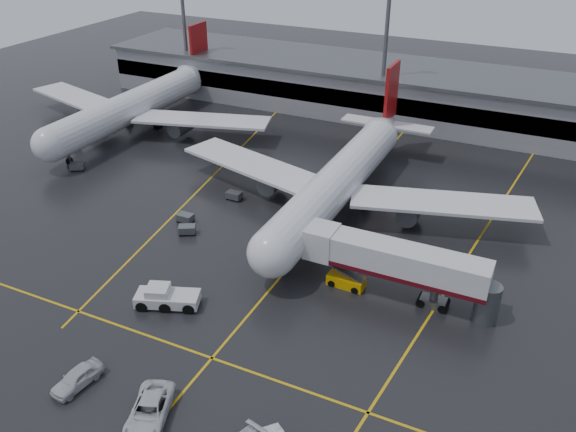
% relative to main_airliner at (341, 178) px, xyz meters
% --- Properties ---
extents(ground, '(220.00, 220.00, 0.00)m').
position_rel_main_airliner_xyz_m(ground, '(0.00, -9.70, -4.21)').
color(ground, black).
rests_on(ground, ground).
extents(apron_line_centre, '(0.25, 90.00, 0.02)m').
position_rel_main_airliner_xyz_m(apron_line_centre, '(0.00, -9.70, -4.20)').
color(apron_line_centre, gold).
rests_on(apron_line_centre, ground).
extents(apron_line_stop, '(60.00, 0.25, 0.02)m').
position_rel_main_airliner_xyz_m(apron_line_stop, '(0.00, -31.70, -4.20)').
color(apron_line_stop, gold).
rests_on(apron_line_stop, ground).
extents(apron_line_left, '(9.99, 69.35, 0.02)m').
position_rel_main_airliner_xyz_m(apron_line_left, '(-20.00, 0.30, -4.20)').
color(apron_line_left, gold).
rests_on(apron_line_left, ground).
extents(apron_line_right, '(7.57, 69.64, 0.02)m').
position_rel_main_airliner_xyz_m(apron_line_right, '(18.00, 0.30, -4.20)').
color(apron_line_right, gold).
rests_on(apron_line_right, ground).
extents(terminal, '(122.00, 19.00, 8.60)m').
position_rel_main_airliner_xyz_m(terminal, '(0.00, 38.23, 0.11)').
color(terminal, gray).
rests_on(terminal, ground).
extents(light_mast_left, '(3.00, 1.20, 25.45)m').
position_rel_main_airliner_xyz_m(light_mast_left, '(-45.00, 32.30, 10.27)').
color(light_mast_left, '#595B60').
rests_on(light_mast_left, ground).
extents(light_mast_mid, '(3.00, 1.20, 25.45)m').
position_rel_main_airliner_xyz_m(light_mast_mid, '(-5.00, 32.30, 10.27)').
color(light_mast_mid, '#595B60').
rests_on(light_mast_mid, ground).
extents(main_airliner, '(48.80, 45.60, 14.10)m').
position_rel_main_airliner_xyz_m(main_airliner, '(0.00, 0.00, 0.00)').
color(main_airliner, silver).
rests_on(main_airliner, ground).
extents(second_airliner, '(48.80, 45.60, 14.10)m').
position_rel_main_airliner_xyz_m(second_airliner, '(-42.00, 12.00, 0.00)').
color(second_airliner, silver).
rests_on(second_airliner, ground).
extents(jet_bridge, '(19.90, 3.40, 6.05)m').
position_rel_main_airliner_xyz_m(jet_bridge, '(11.87, -15.70, -0.28)').
color(jet_bridge, silver).
rests_on(jet_bridge, ground).
extents(pushback_tractor, '(6.82, 4.63, 2.26)m').
position_rel_main_airliner_xyz_m(pushback_tractor, '(-8.22, -27.06, -3.31)').
color(pushback_tractor, silver).
rests_on(pushback_tractor, ground).
extents(belt_loader, '(3.98, 1.97, 2.48)m').
position_rel_main_airliner_xyz_m(belt_loader, '(6.91, -16.23, -3.60)').
color(belt_loader, '#DD9B06').
rests_on(belt_loader, ground).
extents(service_van_a, '(4.87, 6.88, 1.74)m').
position_rel_main_airliner_xyz_m(service_van_a, '(-0.72, -39.69, -3.34)').
color(service_van_a, silver).
rests_on(service_van_a, ground).
extents(service_van_d, '(2.46, 4.88, 1.60)m').
position_rel_main_airliner_xyz_m(service_van_d, '(-8.47, -39.33, -3.41)').
color(service_van_d, silver).
rests_on(service_van_d, ground).
extents(baggage_cart_a, '(2.38, 2.10, 1.12)m').
position_rel_main_airliner_xyz_m(baggage_cart_a, '(-14.18, -14.46, -3.58)').
color(baggage_cart_a, '#595B60').
rests_on(baggage_cart_a, ground).
extents(baggage_cart_b, '(2.01, 1.32, 1.12)m').
position_rel_main_airliner_xyz_m(baggage_cart_b, '(-16.02, -12.12, -3.58)').
color(baggage_cart_b, '#595B60').
rests_on(baggage_cart_b, ground).
extents(baggage_cart_c, '(2.02, 1.32, 1.12)m').
position_rel_main_airliner_xyz_m(baggage_cart_c, '(-13.57, -4.17, -3.58)').
color(baggage_cart_c, '#595B60').
rests_on(baggage_cart_c, ground).
extents(baggage_cart_d, '(2.22, 1.67, 1.12)m').
position_rel_main_airliner_xyz_m(baggage_cart_d, '(-46.03, 0.62, -3.58)').
color(baggage_cart_d, '#595B60').
rests_on(baggage_cart_d, ground).
extents(baggage_cart_e, '(2.38, 2.14, 1.12)m').
position_rel_main_airliner_xyz_m(baggage_cart_e, '(-39.24, -5.98, -3.58)').
color(baggage_cart_e, '#595B60').
rests_on(baggage_cart_e, ground).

